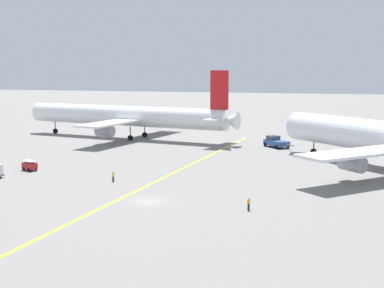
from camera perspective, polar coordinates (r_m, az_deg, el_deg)
ground_plane at (r=75.77m, az=-4.38°, el=-5.86°), size 600.00×600.00×0.00m
taxiway_stripe at (r=86.10m, az=-4.41°, el=-4.17°), size 10.97×119.59×0.01m
airliner_at_gate_left at (r=140.69m, az=-6.67°, el=2.82°), size 60.06×40.46×17.01m
pushback_tug at (r=126.21m, az=8.53°, el=0.20°), size 7.35×8.11×2.76m
gse_baggage_cart_near_cluster at (r=101.43m, az=-16.19°, el=-2.11°), size 3.13×2.53×1.71m
ground_crew_wing_walker_right at (r=71.37m, az=5.78°, el=-6.05°), size 0.36×0.36×1.62m
ground_crew_marshaller_foreground at (r=89.07m, az=-8.03°, el=-3.26°), size 0.46×0.36×1.63m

